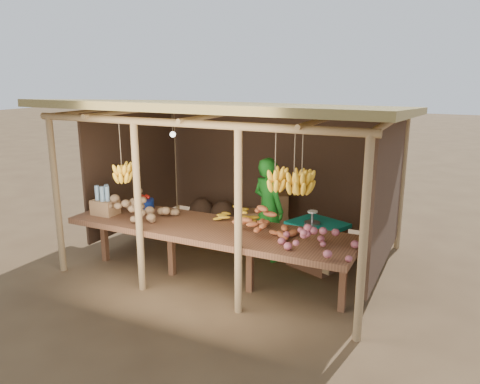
% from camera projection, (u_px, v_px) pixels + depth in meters
% --- Properties ---
extents(ground, '(60.00, 60.00, 0.00)m').
position_uv_depth(ground, '(240.00, 258.00, 7.16)').
color(ground, brown).
rests_on(ground, ground).
extents(stall_structure, '(4.70, 3.50, 2.43)m').
position_uv_depth(stall_structure, '(240.00, 135.00, 6.59)').
color(stall_structure, '#A58155').
rests_on(stall_structure, ground).
extents(counter, '(3.90, 1.05, 0.80)m').
position_uv_depth(counter, '(209.00, 231.00, 6.15)').
color(counter, brown).
rests_on(counter, ground).
extents(potato_heap, '(1.23, 0.91, 0.37)m').
position_uv_depth(potato_heap, '(133.00, 203.00, 6.57)').
color(potato_heap, '#92704B').
rests_on(potato_heap, counter).
extents(sweet_potato_heap, '(0.89, 0.54, 0.35)m').
position_uv_depth(sweet_potato_heap, '(260.00, 219.00, 5.86)').
color(sweet_potato_heap, '#BC5D30').
rests_on(sweet_potato_heap, counter).
extents(onion_heap, '(1.03, 0.78, 0.36)m').
position_uv_depth(onion_heap, '(313.00, 235.00, 5.28)').
color(onion_heap, '#A9525B').
rests_on(onion_heap, counter).
extents(banana_pile, '(0.59, 0.44, 0.34)m').
position_uv_depth(banana_pile, '(236.00, 208.00, 6.35)').
color(banana_pile, yellow).
rests_on(banana_pile, counter).
extents(tomato_basin, '(0.35, 0.35, 0.18)m').
position_uv_depth(tomato_basin, '(142.00, 203.00, 6.99)').
color(tomato_basin, navy).
rests_on(tomato_basin, counter).
extents(bottle_box, '(0.34, 0.27, 0.43)m').
position_uv_depth(bottle_box, '(105.00, 203.00, 6.63)').
color(bottle_box, '#A07248').
rests_on(bottle_box, counter).
extents(vendor, '(0.67, 0.57, 1.57)m').
position_uv_depth(vendor, '(268.00, 209.00, 6.98)').
color(vendor, '#1B7B1E').
rests_on(vendor, ground).
extents(tarp_crate, '(0.92, 0.87, 0.88)m').
position_uv_depth(tarp_crate, '(317.00, 243.00, 6.78)').
color(tarp_crate, brown).
rests_on(tarp_crate, ground).
extents(carton_stack, '(1.08, 0.53, 0.73)m').
position_uv_depth(carton_stack, '(265.00, 216.00, 8.17)').
color(carton_stack, '#A07248').
rests_on(carton_stack, ground).
extents(burlap_sacks, '(0.92, 0.48, 0.65)m').
position_uv_depth(burlap_sacks, '(212.00, 214.00, 8.46)').
color(burlap_sacks, '#493121').
rests_on(burlap_sacks, ground).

